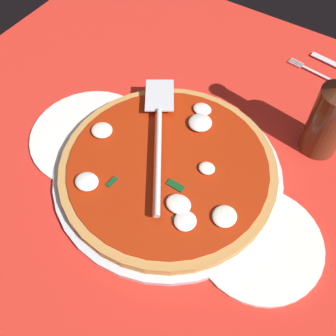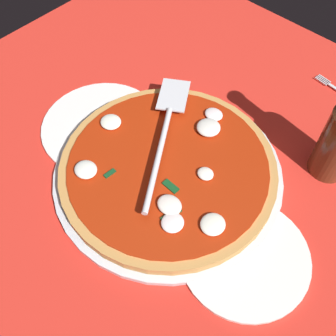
% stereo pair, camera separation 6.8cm
% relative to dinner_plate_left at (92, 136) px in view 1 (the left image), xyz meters
% --- Properties ---
extents(ground_plane, '(1.12, 1.12, 0.01)m').
position_rel_dinner_plate_left_xyz_m(ground_plane, '(0.19, -0.03, -0.01)').
color(ground_plane, red).
extents(checker_pattern, '(1.12, 1.12, 0.00)m').
position_rel_dinner_plate_left_xyz_m(checker_pattern, '(0.19, -0.03, -0.01)').
color(checker_pattern, silver).
rests_on(checker_pattern, ground_plane).
extents(pizza_pan, '(0.40, 0.40, 0.01)m').
position_rel_dinner_plate_left_xyz_m(pizza_pan, '(0.17, 0.01, 0.00)').
color(pizza_pan, silver).
rests_on(pizza_pan, ground_plane).
extents(dinner_plate_left, '(0.23, 0.23, 0.01)m').
position_rel_dinner_plate_left_xyz_m(dinner_plate_left, '(0.00, 0.00, 0.00)').
color(dinner_plate_left, white).
rests_on(dinner_plate_left, ground_plane).
extents(dinner_plate_right, '(0.20, 0.20, 0.01)m').
position_rel_dinner_plate_left_xyz_m(dinner_plate_right, '(0.36, -0.03, 0.00)').
color(dinner_plate_right, white).
rests_on(dinner_plate_right, ground_plane).
extents(pizza, '(0.37, 0.37, 0.03)m').
position_rel_dinner_plate_left_xyz_m(pizza, '(0.17, 0.01, 0.02)').
color(pizza, '#C68B47').
rests_on(pizza, pizza_pan).
extents(pizza_server, '(0.19, 0.27, 0.01)m').
position_rel_dinner_plate_left_xyz_m(pizza_server, '(0.12, 0.04, 0.05)').
color(pizza_server, silver).
rests_on(pizza_server, pizza).
extents(beer_bottle, '(0.07, 0.07, 0.24)m').
position_rel_dinner_plate_left_xyz_m(beer_bottle, '(0.36, 0.21, 0.09)').
color(beer_bottle, '#592C18').
rests_on(beer_bottle, ground_plane).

